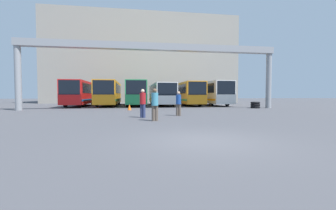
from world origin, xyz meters
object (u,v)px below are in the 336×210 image
object	(u,v)px
pedestrian_far_center	(143,103)
traffic_cone	(129,107)
pedestrian_near_center	(155,104)
pedestrian_near_left	(178,103)
bus_slot_2	(136,92)
bus_slot_3	(161,93)
bus_slot_1	(109,92)
tire_stack	(255,105)
bus_slot_4	(186,93)
bus_slot_0	(80,92)
bus_slot_5	(212,92)

from	to	relation	value
pedestrian_far_center	traffic_cone	world-z (taller)	pedestrian_far_center
pedestrian_near_center	pedestrian_near_left	size ratio (longest dim) A/B	1.06
bus_slot_2	bus_slot_3	world-z (taller)	bus_slot_2
bus_slot_1	tire_stack	bearing A→B (deg)	-27.60
bus_slot_4	pedestrian_far_center	distance (m)	18.64
pedestrian_near_left	traffic_cone	world-z (taller)	pedestrian_near_left
pedestrian_near_center	tire_stack	xyz separation A→B (m)	(12.36, 10.80, -0.60)
bus_slot_4	bus_slot_0	bearing A→B (deg)	-178.30
traffic_cone	bus_slot_3	bearing A→B (deg)	66.31
bus_slot_0	bus_slot_4	xyz separation A→B (m)	(14.58, 0.43, -0.02)
bus_slot_1	bus_slot_5	bearing A→B (deg)	-3.54
bus_slot_1	traffic_cone	distance (m)	10.49
pedestrian_near_center	bus_slot_0	bearing A→B (deg)	106.85
bus_slot_0	pedestrian_far_center	distance (m)	18.42
pedestrian_near_left	bus_slot_3	bearing A→B (deg)	-76.13
bus_slot_3	traffic_cone	world-z (taller)	bus_slot_3
bus_slot_3	tire_stack	size ratio (longest dim) A/B	11.61
pedestrian_far_center	bus_slot_1	bearing A→B (deg)	-42.33
bus_slot_1	bus_slot_0	bearing A→B (deg)	-166.76
pedestrian_far_center	tire_stack	distance (m)	15.70
bus_slot_0	pedestrian_near_left	size ratio (longest dim) A/B	6.03
bus_slot_1	tire_stack	distance (m)	19.05
bus_slot_3	bus_slot_4	bearing A→B (deg)	-6.87
bus_slot_5	pedestrian_far_center	xyz separation A→B (m)	(-10.71, -16.75, -0.94)
pedestrian_near_left	pedestrian_far_center	distance (m)	2.72
bus_slot_0	pedestrian_far_center	bearing A→B (deg)	-65.87
bus_slot_2	pedestrian_near_center	size ratio (longest dim) A/B	6.39
bus_slot_1	bus_slot_3	size ratio (longest dim) A/B	1.00
bus_slot_4	pedestrian_near_center	world-z (taller)	bus_slot_4
tire_stack	pedestrian_near_center	bearing A→B (deg)	-138.86
bus_slot_5	pedestrian_near_center	xyz separation A→B (m)	(-10.12, -18.69, -0.94)
bus_slot_3	pedestrian_near_center	world-z (taller)	bus_slot_3
tire_stack	bus_slot_1	bearing A→B (deg)	152.40
tire_stack	bus_slot_3	bearing A→B (deg)	137.26
bus_slot_0	pedestrian_far_center	xyz separation A→B (m)	(7.52, -16.79, -0.88)
pedestrian_near_left	traffic_cone	xyz separation A→B (m)	(-3.49, 6.73, -0.62)
bus_slot_2	tire_stack	world-z (taller)	bus_slot_2
bus_slot_5	pedestrian_near_left	xyz separation A→B (m)	(-8.17, -15.77, -1.00)
pedestrian_near_left	tire_stack	xyz separation A→B (m)	(10.41, 7.88, -0.55)
bus_slot_0	pedestrian_near_left	bearing A→B (deg)	-57.54
bus_slot_3	bus_slot_2	bearing A→B (deg)	-176.24
bus_slot_2	traffic_cone	xyz separation A→B (m)	(-0.72, -9.72, -1.60)
traffic_cone	bus_slot_4	bearing A→B (deg)	49.91
bus_slot_1	pedestrian_far_center	world-z (taller)	bus_slot_1
bus_slot_0	bus_slot_3	xyz separation A→B (m)	(10.94, 0.87, -0.11)
bus_slot_2	bus_slot_5	distance (m)	10.96
pedestrian_far_center	pedestrian_near_center	bearing A→B (deg)	142.12
bus_slot_3	pedestrian_far_center	xyz separation A→B (m)	(-3.42, -17.67, -0.77)
bus_slot_1	bus_slot_2	xyz separation A→B (m)	(3.65, -0.23, 0.02)
bus_slot_2	traffic_cone	size ratio (longest dim) A/B	20.12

